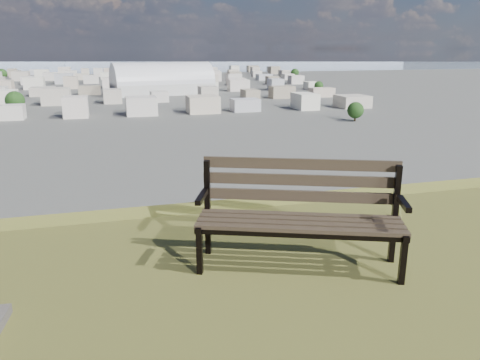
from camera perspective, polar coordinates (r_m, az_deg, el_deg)
name	(u,v)px	position (r m, az deg, el deg)	size (l,w,h in m)	color
park_bench	(300,208)	(4.31, 7.30, -3.47)	(1.92, 1.22, 0.96)	#3B2F22
arena	(163,84)	(294.30, -9.42, 11.42)	(62.78, 34.69, 25.09)	beige
city_blocks	(109,79)	(396.49, -15.71, 11.76)	(395.00, 361.00, 7.00)	beige
city_trees	(66,85)	(322.13, -20.41, 10.83)	(406.52, 387.20, 9.98)	#332819
bay_water	(107,64)	(901.76, -15.90, 13.43)	(2400.00, 700.00, 0.12)	#8498A8
far_hills	(83,49)	(1405.56, -18.61, 14.88)	(2050.00, 340.00, 60.00)	#99A6BF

